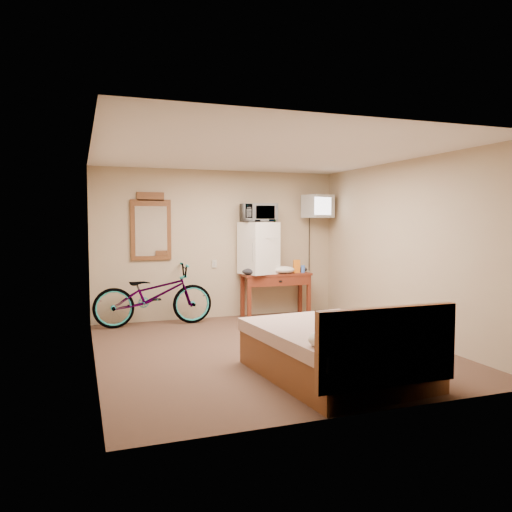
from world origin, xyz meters
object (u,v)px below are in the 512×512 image
object	(u,v)px
mini_fridge	(259,248)
bicycle	(154,295)
desk	(276,281)
microwave	(259,213)
bed	(338,351)
blue_cup	(303,269)
crt_television	(318,206)
wall_mirror	(151,227)

from	to	relation	value
mini_fridge	bicycle	bearing A→B (deg)	-176.84
desk	microwave	size ratio (longest dim) A/B	2.11
microwave	bed	xyz separation A→B (m)	(-0.36, -3.43, -1.49)
desk	bed	world-z (taller)	bed
blue_cup	bicycle	world-z (taller)	bicycle
bicycle	crt_television	bearing A→B (deg)	-88.24
microwave	bed	distance (m)	3.75
blue_cup	crt_television	xyz separation A→B (m)	(0.31, 0.06, 1.09)
mini_fridge	crt_television	distance (m)	1.31
desk	blue_cup	world-z (taller)	blue_cup
microwave	crt_television	world-z (taller)	crt_television
wall_mirror	microwave	bearing A→B (deg)	-7.32
mini_fridge	wall_mirror	distance (m)	1.82
desk	wall_mirror	bearing A→B (deg)	172.66
mini_fridge	blue_cup	distance (m)	0.88
blue_cup	crt_television	distance (m)	1.13
bed	mini_fridge	bearing A→B (deg)	83.97
crt_television	microwave	bearing A→B (deg)	178.78
mini_fridge	bed	xyz separation A→B (m)	(-0.36, -3.43, -0.89)
microwave	bicycle	world-z (taller)	microwave
microwave	blue_cup	distance (m)	1.25
mini_fridge	bed	size ratio (longest dim) A/B	0.44
desk	wall_mirror	size ratio (longest dim) A/B	1.09
mini_fridge	crt_television	world-z (taller)	crt_television
mini_fridge	bed	world-z (taller)	mini_fridge
desk	blue_cup	size ratio (longest dim) A/B	9.48
desk	crt_television	bearing A→B (deg)	1.29
microwave	wall_mirror	distance (m)	1.80
blue_cup	bicycle	xyz separation A→B (m)	(-2.58, -0.02, -0.33)
mini_fridge	microwave	world-z (taller)	microwave
crt_television	bicycle	size ratio (longest dim) A/B	0.34
microwave	wall_mirror	size ratio (longest dim) A/B	0.52
desk	wall_mirror	xyz separation A→B (m)	(-2.08, 0.27, 0.93)
desk	bicycle	distance (m)	2.11
wall_mirror	bed	xyz separation A→B (m)	(1.41, -3.65, -1.25)
bicycle	blue_cup	bearing A→B (deg)	-89.37
blue_cup	desk	bearing A→B (deg)	175.09
mini_fridge	bicycle	distance (m)	1.93
microwave	wall_mirror	xyz separation A→B (m)	(-1.77, 0.23, -0.24)
blue_cup	bicycle	size ratio (longest dim) A/B	0.07
crt_television	wall_mirror	distance (m)	2.90
mini_fridge	microwave	distance (m)	0.60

